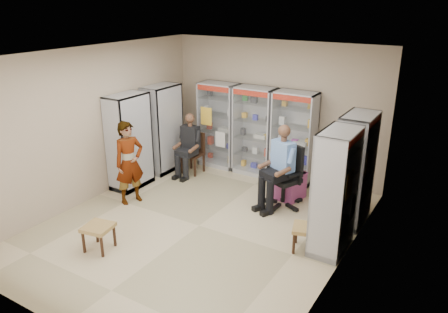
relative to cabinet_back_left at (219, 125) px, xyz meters
The scene contains 18 objects.
floor 3.18m from the cabinet_back_left, 64.54° to the right, with size 6.00×6.00×0.00m, color #C3B087.
room_shell 3.18m from the cabinet_back_left, 64.54° to the right, with size 5.02×6.02×3.01m.
cabinet_back_left is the anchor object (origin of this frame).
cabinet_back_mid 0.95m from the cabinet_back_left, ahead, with size 0.90×0.50×2.00m, color #B2B6BA.
cabinet_back_right 1.90m from the cabinet_back_left, ahead, with size 0.90×0.50×2.00m, color #9FA2A6.
cabinet_right_far 3.71m from the cabinet_back_left, 17.75° to the right, with size 0.50×0.90×2.00m, color #9FA2A6.
cabinet_right_near 4.18m from the cabinet_back_left, 32.28° to the right, with size 0.50×0.90×2.00m, color silver.
cabinet_left_far 1.32m from the cabinet_back_left, 135.00° to the right, with size 0.50×0.90×2.00m, color #B5B8BD.
cabinet_left_near 2.23m from the cabinet_back_left, 114.61° to the right, with size 0.50×0.90×2.00m, color silver.
wooden_chair 0.94m from the cabinet_back_left, 108.90° to the right, with size 0.42×0.42×0.94m, color #322013.
seated_customer 0.88m from the cabinet_back_left, 107.77° to the right, with size 0.44×0.60×1.34m, color black, non-canonical shape.
office_chair 2.55m from the cabinet_back_left, 27.94° to the right, with size 0.66×0.66×1.21m, color black.
seated_shopkeeper 2.55m from the cabinet_back_left, 28.94° to the right, with size 0.51×0.70×1.54m, color #7AC4F2, non-canonical shape.
pink_trunk 2.42m from the cabinet_back_left, 20.77° to the right, with size 0.56×0.54×0.54m, color #9F3F84.
tea_glass 2.41m from the cabinet_back_left, 21.49° to the right, with size 0.07×0.07×0.11m, color #623008.
woven_stool_a 4.12m from the cabinet_back_left, 37.74° to the right, with size 0.42×0.42×0.42m, color tan.
woven_stool_b 4.29m from the cabinet_back_left, 85.00° to the right, with size 0.43×0.43×0.43m, color #B1884A.
standing_man 2.65m from the cabinet_back_left, 98.84° to the right, with size 0.60×0.39×1.65m, color gray.
Camera 1 is at (3.98, -5.64, 3.85)m, focal length 35.00 mm.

